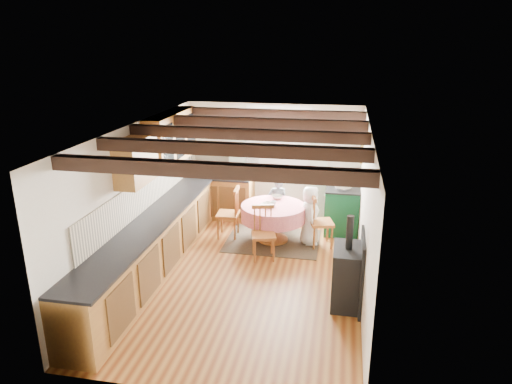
% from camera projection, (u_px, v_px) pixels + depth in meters
% --- Properties ---
extents(floor, '(3.60, 5.50, 0.00)m').
position_uv_depth(floor, '(247.00, 274.00, 7.61)').
color(floor, '#A1672A').
rests_on(floor, ground).
extents(ceiling, '(3.60, 5.50, 0.00)m').
position_uv_depth(ceiling, '(246.00, 128.00, 6.86)').
color(ceiling, white).
rests_on(ceiling, ground).
extents(wall_back, '(3.60, 0.00, 2.40)m').
position_uv_depth(wall_back, '(273.00, 161.00, 9.80)').
color(wall_back, silver).
rests_on(wall_back, ground).
extents(wall_front, '(3.60, 0.00, 2.40)m').
position_uv_depth(wall_front, '(189.00, 297.00, 4.67)').
color(wall_front, silver).
rests_on(wall_front, ground).
extents(wall_left, '(0.00, 5.50, 2.40)m').
position_uv_depth(wall_left, '(138.00, 198.00, 7.56)').
color(wall_left, silver).
rests_on(wall_left, ground).
extents(wall_right, '(0.00, 5.50, 2.40)m').
position_uv_depth(wall_right, '(365.00, 213.00, 6.91)').
color(wall_right, silver).
rests_on(wall_right, ground).
extents(beam_a, '(3.60, 0.16, 0.16)m').
position_uv_depth(beam_a, '(207.00, 170.00, 5.02)').
color(beam_a, black).
rests_on(beam_a, ceiling).
extents(beam_b, '(3.60, 0.16, 0.16)m').
position_uv_depth(beam_b, '(229.00, 149.00, 5.95)').
color(beam_b, black).
rests_on(beam_b, ceiling).
extents(beam_c, '(3.60, 0.16, 0.16)m').
position_uv_depth(beam_c, '(246.00, 134.00, 6.89)').
color(beam_c, black).
rests_on(beam_c, ceiling).
extents(beam_d, '(3.60, 0.16, 0.16)m').
position_uv_depth(beam_d, '(258.00, 123.00, 7.82)').
color(beam_d, black).
rests_on(beam_d, ceiling).
extents(beam_e, '(3.60, 0.16, 0.16)m').
position_uv_depth(beam_e, '(268.00, 114.00, 8.75)').
color(beam_e, black).
rests_on(beam_e, ceiling).
extents(splash_left, '(0.02, 4.50, 0.55)m').
position_uv_depth(splash_left, '(146.00, 192.00, 7.83)').
color(splash_left, beige).
rests_on(splash_left, wall_left).
extents(splash_back, '(1.40, 0.02, 0.55)m').
position_uv_depth(splash_back, '(227.00, 159.00, 9.96)').
color(splash_back, beige).
rests_on(splash_back, wall_back).
extents(base_cabinet_left, '(0.60, 5.30, 0.88)m').
position_uv_depth(base_cabinet_left, '(158.00, 242.00, 7.74)').
color(base_cabinet_left, '#A4742B').
rests_on(base_cabinet_left, floor).
extents(base_cabinet_back, '(1.30, 0.60, 0.88)m').
position_uv_depth(base_cabinet_back, '(222.00, 197.00, 9.95)').
color(base_cabinet_back, '#A4742B').
rests_on(base_cabinet_back, floor).
extents(worktop_left, '(0.64, 5.30, 0.04)m').
position_uv_depth(worktop_left, '(157.00, 216.00, 7.59)').
color(worktop_left, black).
rests_on(worktop_left, base_cabinet_left).
extents(worktop_back, '(1.30, 0.64, 0.04)m').
position_uv_depth(worktop_back, '(221.00, 176.00, 9.78)').
color(worktop_back, black).
rests_on(worktop_back, base_cabinet_back).
extents(wall_cabinet_glass, '(0.34, 1.80, 0.90)m').
position_uv_depth(wall_cabinet_glass, '(171.00, 138.00, 8.41)').
color(wall_cabinet_glass, '#A4742B').
rests_on(wall_cabinet_glass, wall_left).
extents(wall_cabinet_solid, '(0.34, 0.90, 0.70)m').
position_uv_depth(wall_cabinet_solid, '(136.00, 161.00, 7.03)').
color(wall_cabinet_solid, '#A4742B').
rests_on(wall_cabinet_solid, wall_left).
extents(window_frame, '(1.34, 0.03, 1.54)m').
position_uv_depth(window_frame, '(278.00, 143.00, 9.64)').
color(window_frame, white).
rests_on(window_frame, wall_back).
extents(window_pane, '(1.20, 0.01, 1.40)m').
position_uv_depth(window_pane, '(278.00, 143.00, 9.65)').
color(window_pane, white).
rests_on(window_pane, wall_back).
extents(curtain_left, '(0.35, 0.10, 2.10)m').
position_uv_depth(curtain_left, '(238.00, 165.00, 9.87)').
color(curtain_left, '#A7B6A3').
rests_on(curtain_left, wall_back).
extents(curtain_right, '(0.35, 0.10, 2.10)m').
position_uv_depth(curtain_right, '(318.00, 169.00, 9.57)').
color(curtain_right, '#A7B6A3').
rests_on(curtain_right, wall_back).
extents(curtain_rod, '(2.00, 0.03, 0.03)m').
position_uv_depth(curtain_rod, '(278.00, 114.00, 9.37)').
color(curtain_rod, black).
rests_on(curtain_rod, wall_back).
extents(wall_picture, '(0.04, 0.50, 0.60)m').
position_uv_depth(wall_picture, '(362.00, 146.00, 8.91)').
color(wall_picture, gold).
rests_on(wall_picture, wall_right).
extents(wall_plate, '(0.30, 0.02, 0.30)m').
position_uv_depth(wall_plate, '(325.00, 140.00, 9.43)').
color(wall_plate, silver).
rests_on(wall_plate, wall_back).
extents(rug, '(1.74, 1.35, 0.01)m').
position_uv_depth(rug, '(273.00, 241.00, 8.85)').
color(rug, '#2C2520').
rests_on(rug, floor).
extents(dining_table, '(1.19, 1.19, 0.72)m').
position_uv_depth(dining_table, '(273.00, 223.00, 8.74)').
color(dining_table, '#F89683').
rests_on(dining_table, floor).
extents(chair_near, '(0.50, 0.51, 0.94)m').
position_uv_depth(chair_near, '(264.00, 233.00, 8.02)').
color(chair_near, '#9B5424').
rests_on(chair_near, floor).
extents(chair_left, '(0.47, 0.45, 0.99)m').
position_uv_depth(chair_left, '(228.00, 212.00, 8.91)').
color(chair_left, '#9B5424').
rests_on(chair_left, floor).
extents(chair_right, '(0.54, 0.52, 0.99)m').
position_uv_depth(chair_right, '(322.00, 221.00, 8.51)').
color(chair_right, '#9B5424').
rests_on(chair_right, floor).
extents(aga_range, '(0.66, 1.01, 0.93)m').
position_uv_depth(aga_range, '(342.00, 207.00, 9.27)').
color(aga_range, '#0B3C20').
rests_on(aga_range, floor).
extents(cast_iron_stove, '(0.41, 0.68, 1.36)m').
position_uv_depth(cast_iron_stove, '(348.00, 261.00, 6.56)').
color(cast_iron_stove, black).
rests_on(cast_iron_stove, floor).
extents(child_far, '(0.43, 0.33, 1.07)m').
position_uv_depth(child_far, '(278.00, 203.00, 9.28)').
color(child_far, slate).
rests_on(child_far, floor).
extents(child_right, '(0.46, 0.60, 1.11)m').
position_uv_depth(child_right, '(310.00, 215.00, 8.59)').
color(child_right, white).
rests_on(child_right, floor).
extents(bowl_a, '(0.31, 0.31, 0.06)m').
position_uv_depth(bowl_a, '(268.00, 205.00, 8.56)').
color(bowl_a, silver).
rests_on(bowl_a, dining_table).
extents(bowl_b, '(0.27, 0.27, 0.06)m').
position_uv_depth(bowl_b, '(277.00, 197.00, 8.97)').
color(bowl_b, silver).
rests_on(bowl_b, dining_table).
extents(cup, '(0.13, 0.13, 0.09)m').
position_uv_depth(cup, '(274.00, 204.00, 8.57)').
color(cup, silver).
rests_on(cup, dining_table).
extents(canister_tall, '(0.13, 0.13, 0.22)m').
position_uv_depth(canister_tall, '(210.00, 169.00, 9.86)').
color(canister_tall, '#262628').
rests_on(canister_tall, worktop_back).
extents(canister_wide, '(0.19, 0.19, 0.21)m').
position_uv_depth(canister_wide, '(229.00, 170.00, 9.78)').
color(canister_wide, '#262628').
rests_on(canister_wide, worktop_back).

